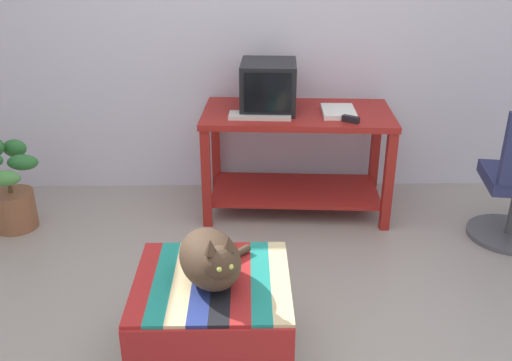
{
  "coord_description": "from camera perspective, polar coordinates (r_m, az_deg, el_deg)",
  "views": [
    {
      "loc": [
        -0.02,
        -1.99,
        1.82
      ],
      "look_at": [
        0.03,
        0.85,
        0.55
      ],
      "focal_mm": 39.23,
      "sensor_mm": 36.0,
      "label": 1
    }
  ],
  "objects": [
    {
      "name": "book",
      "position": [
        3.73,
        8.4,
        6.97
      ],
      "size": [
        0.22,
        0.3,
        0.03
      ],
      "primitive_type": "cube",
      "rotation": [
        0.0,
        0.0,
        -0.04
      ],
      "color": "white",
      "rests_on": "desk"
    },
    {
      "name": "pen",
      "position": [
        3.83,
        9.61,
        7.14
      ],
      "size": [
        0.01,
        0.14,
        0.01
      ],
      "primitive_type": "cylinder",
      "rotation": [
        0.0,
        1.57,
        1.61
      ],
      "color": "#B7B7BC",
      "rests_on": "desk"
    },
    {
      "name": "tv_monitor",
      "position": [
        3.75,
        1.28,
        9.54
      ],
      "size": [
        0.38,
        0.43,
        0.32
      ],
      "rotation": [
        0.0,
        0.0,
        -0.06
      ],
      "color": "black",
      "rests_on": "desk"
    },
    {
      "name": "keyboard",
      "position": [
        3.62,
        0.4,
        6.63
      ],
      "size": [
        0.41,
        0.17,
        0.02
      ],
      "primitive_type": "cube",
      "rotation": [
        0.0,
        0.0,
        -0.06
      ],
      "color": "beige",
      "rests_on": "desk"
    },
    {
      "name": "cat",
      "position": [
        2.39,
        -4.58,
        -7.97
      ],
      "size": [
        0.37,
        0.47,
        0.29
      ],
      "rotation": [
        0.0,
        0.0,
        0.37
      ],
      "color": "#473323",
      "rests_on": "ottoman_with_blanket"
    },
    {
      "name": "desk",
      "position": [
        3.84,
        4.14,
        3.77
      ],
      "size": [
        1.3,
        0.72,
        0.72
      ],
      "rotation": [
        0.0,
        0.0,
        -0.06
      ],
      "color": "maroon",
      "rests_on": "ground_plane"
    },
    {
      "name": "stapler",
      "position": [
        3.58,
        9.64,
        6.19
      ],
      "size": [
        0.11,
        0.09,
        0.04
      ],
      "primitive_type": "cube",
      "rotation": [
        0.0,
        0.0,
        0.96
      ],
      "color": "black",
      "rests_on": "desk"
    },
    {
      "name": "back_wall",
      "position": [
        4.07,
        -0.73,
        16.77
      ],
      "size": [
        8.0,
        0.1,
        2.6
      ],
      "primitive_type": "cube",
      "color": "silver",
      "rests_on": "ground_plane"
    },
    {
      "name": "potted_plant",
      "position": [
        3.99,
        -23.7,
        -1.19
      ],
      "size": [
        0.38,
        0.39,
        0.61
      ],
      "color": "brown",
      "rests_on": "ground_plane"
    },
    {
      "name": "ottoman_with_blanket",
      "position": [
        2.6,
        -4.37,
        -13.98
      ],
      "size": [
        0.68,
        0.64,
        0.43
      ],
      "color": "#7A664C",
      "rests_on": "ground_plane"
    }
  ]
}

